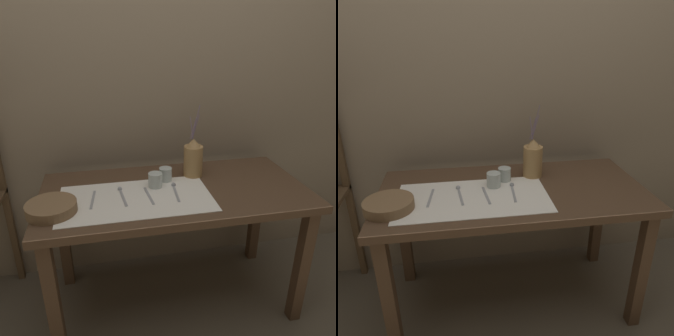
# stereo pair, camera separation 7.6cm
# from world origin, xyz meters

# --- Properties ---
(ground_plane) EXTENTS (12.00, 12.00, 0.00)m
(ground_plane) POSITION_xyz_m (0.00, 0.00, 0.00)
(ground_plane) COLOR brown
(stone_wall_back) EXTENTS (7.00, 0.06, 2.40)m
(stone_wall_back) POSITION_xyz_m (0.00, 0.44, 1.20)
(stone_wall_back) COLOR gray
(stone_wall_back) RESTS_ON ground_plane
(wooden_table) EXTENTS (1.37, 0.67, 0.74)m
(wooden_table) POSITION_xyz_m (0.00, 0.00, 0.64)
(wooden_table) COLOR #4C3523
(wooden_table) RESTS_ON ground_plane
(linen_cloth) EXTENTS (0.74, 0.40, 0.00)m
(linen_cloth) POSITION_xyz_m (-0.21, -0.07, 0.74)
(linen_cloth) COLOR white
(linen_cloth) RESTS_ON wooden_table
(pitcher_with_flowers) EXTENTS (0.11, 0.11, 0.40)m
(pitcher_with_flowers) POSITION_xyz_m (0.14, 0.14, 0.84)
(pitcher_with_flowers) COLOR #A87F4C
(pitcher_with_flowers) RESTS_ON wooden_table
(wooden_bowl) EXTENTS (0.23, 0.23, 0.05)m
(wooden_bowl) POSITION_xyz_m (-0.60, -0.12, 0.76)
(wooden_bowl) COLOR brown
(wooden_bowl) RESTS_ON wooden_table
(glass_tumbler_near) EXTENTS (0.07, 0.07, 0.08)m
(glass_tumbler_near) POSITION_xyz_m (-0.10, 0.04, 0.78)
(glass_tumbler_near) COLOR #B7C1BC
(glass_tumbler_near) RESTS_ON wooden_table
(glass_tumbler_far) EXTENTS (0.07, 0.07, 0.07)m
(glass_tumbler_far) POSITION_xyz_m (-0.03, 0.11, 0.77)
(glass_tumbler_far) COLOR #B7C1BC
(glass_tumbler_far) RESTS_ON wooden_table
(fork_outer) EXTENTS (0.03, 0.18, 0.00)m
(fork_outer) POSITION_xyz_m (-0.42, -0.04, 0.74)
(fork_outer) COLOR #939399
(fork_outer) RESTS_ON wooden_table
(spoon_inner) EXTENTS (0.04, 0.19, 0.02)m
(spoon_inner) POSITION_xyz_m (-0.28, 0.01, 0.74)
(spoon_inner) COLOR #939399
(spoon_inner) RESTS_ON wooden_table
(knife_center) EXTENTS (0.03, 0.18, 0.00)m
(knife_center) POSITION_xyz_m (-0.14, -0.06, 0.74)
(knife_center) COLOR #939399
(knife_center) RESTS_ON wooden_table
(spoon_outer) EXTENTS (0.03, 0.19, 0.02)m
(spoon_outer) POSITION_xyz_m (-0.00, -0.00, 0.74)
(spoon_outer) COLOR #939399
(spoon_outer) RESTS_ON wooden_table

